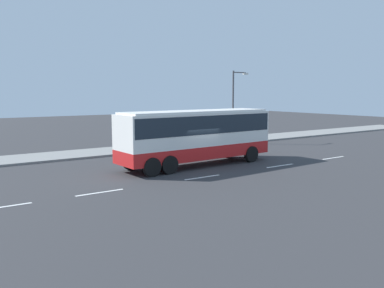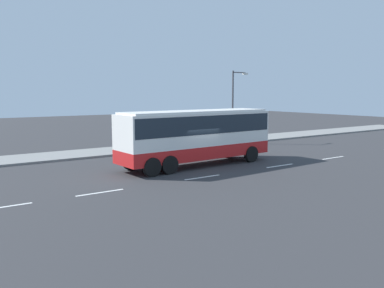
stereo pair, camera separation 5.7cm
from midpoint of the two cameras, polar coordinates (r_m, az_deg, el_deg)
ground_plane at (r=25.98m, az=0.49°, el=-3.25°), size 120.00×120.00×0.00m
sidewalk_curb at (r=33.65m, az=-8.41°, el=-0.76°), size 80.00×4.00×0.15m
lane_centreline at (r=25.29m, az=8.66°, el=-3.62°), size 45.54×0.16×0.01m
coach_bus at (r=26.18m, az=0.74°, el=1.75°), size 10.89×3.15×3.60m
pedestrian_near_curb at (r=35.51m, az=-2.34°, el=1.54°), size 0.32×0.32×1.78m
street_lamp at (r=37.76m, az=6.08°, el=6.07°), size 1.82×0.24×6.58m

